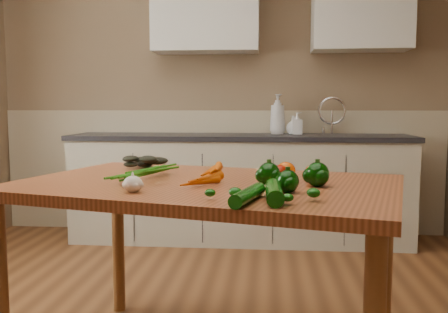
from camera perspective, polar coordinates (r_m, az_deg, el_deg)
room at (r=2.22m, az=-6.43°, el=8.58°), size 4.04×5.04×2.64m
counter_run at (r=4.25m, az=1.96°, el=-3.45°), size 2.84×0.64×1.14m
upper_cabinets at (r=4.40m, az=6.20°, el=16.38°), size 2.15×0.35×0.70m
table at (r=2.09m, az=-1.98°, el=-5.35°), size 1.74×1.35×0.82m
soap_bottle_a at (r=4.31m, az=6.14°, el=4.84°), size 0.18×0.18×0.34m
soap_bottle_b at (r=4.29m, az=8.33°, el=3.78°), size 0.09×0.09×0.19m
soap_bottle_c at (r=4.31m, az=7.94°, el=3.59°), size 0.13×0.13×0.16m
carrot_bunch at (r=2.08m, az=-4.11°, el=-1.81°), size 0.33×0.29×0.08m
leafy_greens at (r=2.55m, az=-8.86°, el=-0.09°), size 0.22×0.20×0.11m
garlic_bulb at (r=1.85m, az=-10.38°, el=-3.11°), size 0.07×0.07×0.06m
pepper_a at (r=1.97m, az=5.16°, el=-2.02°), size 0.09×0.09×0.09m
pepper_b at (r=1.98m, az=10.62°, el=-2.03°), size 0.09×0.09×0.09m
pepper_c at (r=1.82m, az=7.30°, el=-2.84°), size 0.08×0.08×0.08m
tomato_a at (r=2.11m, az=6.39°, el=-1.86°), size 0.07×0.07×0.07m
tomato_b at (r=2.15m, az=7.08°, el=-1.61°), size 0.08×0.08×0.08m
tomato_c at (r=2.09m, az=10.29°, el=-1.86°), size 0.08×0.08×0.08m
zucchini_a at (r=1.66m, az=5.75°, el=-4.10°), size 0.06×0.26×0.06m
zucchini_b at (r=1.63m, az=2.74°, el=-4.42°), size 0.11×0.27×0.05m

